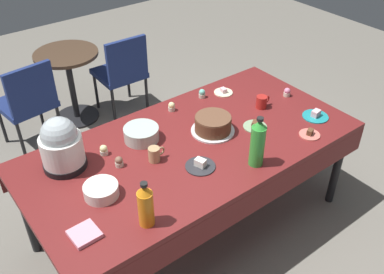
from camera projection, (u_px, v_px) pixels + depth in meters
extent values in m
plane|color=slate|center=(192.00, 223.00, 3.25)|extent=(9.00, 9.00, 0.00)
cube|color=maroon|center=(192.00, 146.00, 2.82)|extent=(2.20, 1.10, 0.04)
cylinder|color=black|center=(337.00, 166.00, 3.24)|extent=(0.06, 0.06, 0.71)
cylinder|color=black|center=(26.00, 214.00, 2.84)|extent=(0.06, 0.06, 0.71)
cylinder|color=black|center=(251.00, 112.00, 3.85)|extent=(0.06, 0.06, 0.71)
cube|color=maroon|center=(248.00, 205.00, 2.54)|extent=(2.20, 0.01, 0.18)
cube|color=maroon|center=(148.00, 123.00, 3.24)|extent=(2.20, 0.01, 0.18)
cylinder|color=silver|center=(213.00, 131.00, 2.92)|extent=(0.30, 0.30, 0.01)
cylinder|color=brown|center=(213.00, 124.00, 2.89)|extent=(0.25, 0.25, 0.10)
cylinder|color=brown|center=(213.00, 117.00, 2.85)|extent=(0.24, 0.24, 0.01)
cylinder|color=black|center=(65.00, 164.00, 2.61)|extent=(0.26, 0.26, 0.04)
cylinder|color=white|center=(62.00, 149.00, 2.55)|extent=(0.25, 0.25, 0.18)
sphere|color=#B2BCC1|center=(59.00, 135.00, 2.48)|extent=(0.21, 0.21, 0.21)
cylinder|color=#B2C6BC|center=(141.00, 134.00, 2.82)|extent=(0.23, 0.23, 0.09)
cylinder|color=silver|center=(101.00, 190.00, 2.40)|extent=(0.20, 0.20, 0.07)
cylinder|color=#8CA87F|center=(255.00, 127.00, 2.96)|extent=(0.16, 0.16, 0.01)
cube|color=brown|center=(255.00, 124.00, 2.95)|extent=(0.07, 0.06, 0.04)
cylinder|color=beige|center=(223.00, 92.00, 3.34)|extent=(0.15, 0.15, 0.01)
cube|color=beige|center=(223.00, 90.00, 3.33)|extent=(0.04, 0.06, 0.03)
cylinder|color=#2D2D33|center=(200.00, 166.00, 2.62)|extent=(0.19, 0.19, 0.01)
cube|color=white|center=(200.00, 163.00, 2.60)|extent=(0.06, 0.08, 0.05)
cylinder|color=#E07266|center=(310.00, 135.00, 2.88)|extent=(0.14, 0.14, 0.01)
cube|color=brown|center=(310.00, 132.00, 2.87)|extent=(0.06, 0.05, 0.04)
cylinder|color=teal|center=(315.00, 116.00, 3.06)|extent=(0.18, 0.18, 0.01)
cube|color=beige|center=(316.00, 113.00, 3.05)|extent=(0.07, 0.05, 0.05)
cylinder|color=beige|center=(172.00, 109.00, 3.13)|extent=(0.05, 0.05, 0.03)
sphere|color=beige|center=(172.00, 105.00, 3.11)|extent=(0.05, 0.05, 0.05)
cylinder|color=beige|center=(104.00, 152.00, 2.71)|extent=(0.05, 0.05, 0.03)
sphere|color=beige|center=(104.00, 149.00, 2.69)|extent=(0.05, 0.05, 0.05)
cylinder|color=beige|center=(202.00, 96.00, 3.28)|extent=(0.05, 0.05, 0.03)
sphere|color=#6BC6B2|center=(202.00, 92.00, 3.26)|extent=(0.05, 0.05, 0.05)
cylinder|color=beige|center=(119.00, 164.00, 2.62)|extent=(0.05, 0.05, 0.03)
sphere|color=brown|center=(119.00, 160.00, 2.60)|extent=(0.05, 0.05, 0.05)
cylinder|color=beige|center=(287.00, 94.00, 3.30)|extent=(0.05, 0.05, 0.03)
sphere|color=pink|center=(287.00, 91.00, 3.28)|extent=(0.05, 0.05, 0.05)
cylinder|color=orange|center=(146.00, 208.00, 2.19)|extent=(0.08, 0.08, 0.21)
cone|color=orange|center=(144.00, 190.00, 2.11)|extent=(0.08, 0.08, 0.05)
cylinder|color=black|center=(144.00, 184.00, 2.09)|extent=(0.04, 0.04, 0.02)
cylinder|color=green|center=(257.00, 146.00, 2.57)|extent=(0.09, 0.09, 0.27)
cone|color=green|center=(260.00, 124.00, 2.47)|extent=(0.08, 0.08, 0.05)
cylinder|color=black|center=(260.00, 119.00, 2.45)|extent=(0.04, 0.04, 0.02)
cylinder|color=tan|center=(154.00, 155.00, 2.64)|extent=(0.07, 0.07, 0.09)
torus|color=tan|center=(161.00, 151.00, 2.66)|extent=(0.06, 0.01, 0.06)
cylinder|color=#B2231E|center=(261.00, 102.00, 3.14)|extent=(0.08, 0.08, 0.09)
torus|color=#B2231E|center=(267.00, 99.00, 3.17)|extent=(0.06, 0.01, 0.06)
cube|color=pink|center=(85.00, 234.00, 2.17)|extent=(0.14, 0.14, 0.02)
cube|color=navy|center=(26.00, 103.00, 3.84)|extent=(0.49, 0.49, 0.05)
cube|color=navy|center=(31.00, 89.00, 3.59)|extent=(0.42, 0.09, 0.40)
cylinder|color=black|center=(40.00, 109.00, 4.19)|extent=(0.03, 0.03, 0.40)
cylinder|color=black|center=(2.00, 124.00, 3.97)|extent=(0.03, 0.03, 0.40)
cylinder|color=black|center=(60.00, 124.00, 3.97)|extent=(0.03, 0.03, 0.40)
cylinder|color=black|center=(22.00, 142.00, 3.75)|extent=(0.03, 0.03, 0.40)
cube|color=navy|center=(119.00, 73.00, 4.31)|extent=(0.45, 0.45, 0.05)
cube|color=navy|center=(127.00, 60.00, 4.04)|extent=(0.42, 0.05, 0.40)
cylinder|color=black|center=(128.00, 80.00, 4.65)|extent=(0.03, 0.03, 0.40)
cylinder|color=black|center=(96.00, 91.00, 4.47)|extent=(0.03, 0.03, 0.40)
cylinder|color=black|center=(147.00, 95.00, 4.41)|extent=(0.03, 0.03, 0.40)
cylinder|color=black|center=(114.00, 106.00, 4.22)|extent=(0.03, 0.03, 0.40)
cylinder|color=#473323|center=(66.00, 54.00, 4.02)|extent=(0.60, 0.60, 0.03)
cylinder|color=black|center=(72.00, 87.00, 4.22)|extent=(0.06, 0.06, 0.67)
cylinder|color=black|center=(77.00, 116.00, 4.42)|extent=(0.44, 0.44, 0.02)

